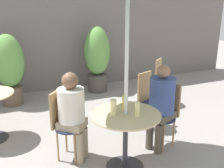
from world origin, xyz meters
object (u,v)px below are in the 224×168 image
(bistro_chair_0, at_px, (167,109))
(seated_person_1, at_px, (72,109))
(cafe_table_near, at_px, (125,127))
(potted_plant_1, at_px, (97,57))
(beer_glass_1, at_px, (113,107))
(bistro_chair_1, at_px, (63,119))
(potted_plant_0, at_px, (9,66))
(bistro_chair_4, at_px, (148,96))
(beer_glass_0, at_px, (125,102))
(seated_person_0, at_px, (161,101))
(beer_glass_2, at_px, (137,109))
(bistro_chair_3, at_px, (162,78))

(bistro_chair_0, relative_size, seated_person_1, 0.78)
(cafe_table_near, distance_m, potted_plant_1, 3.02)
(cafe_table_near, xyz_separation_m, beer_glass_1, (-0.14, 0.03, 0.27))
(bistro_chair_1, distance_m, seated_person_1, 0.21)
(cafe_table_near, xyz_separation_m, potted_plant_0, (-1.12, 2.82, 0.24))
(bistro_chair_1, bearing_deg, bistro_chair_0, -60.00)
(cafe_table_near, height_order, bistro_chair_4, bistro_chair_4)
(beer_glass_0, relative_size, potted_plant_1, 0.12)
(seated_person_0, relative_size, potted_plant_0, 0.85)
(beer_glass_1, distance_m, potted_plant_0, 2.96)
(bistro_chair_1, height_order, seated_person_1, seated_person_1)
(seated_person_0, bearing_deg, bistro_chair_4, 144.62)
(bistro_chair_0, bearing_deg, beer_glass_0, -98.68)
(potted_plant_0, bearing_deg, beer_glass_0, -66.34)
(bistro_chair_1, height_order, beer_glass_2, bistro_chair_1)
(bistro_chair_1, distance_m, potted_plant_0, 2.35)
(seated_person_0, height_order, potted_plant_0, potted_plant_0)
(bistro_chair_0, xyz_separation_m, bistro_chair_3, (0.83, 1.36, 0.00))
(seated_person_0, bearing_deg, potted_plant_1, 158.52)
(bistro_chair_3, height_order, potted_plant_0, potted_plant_0)
(cafe_table_near, relative_size, bistro_chair_0, 0.91)
(seated_person_0, height_order, potted_plant_1, potted_plant_1)
(bistro_chair_3, xyz_separation_m, beer_glass_2, (-1.52, -1.76, 0.27))
(bistro_chair_3, xyz_separation_m, potted_plant_0, (-2.73, 1.19, 0.24))
(bistro_chair_0, height_order, bistro_chair_1, same)
(beer_glass_0, relative_size, beer_glass_1, 0.92)
(bistro_chair_4, xyz_separation_m, seated_person_0, (-0.18, -0.63, 0.17))
(seated_person_1, relative_size, potted_plant_0, 0.83)
(bistro_chair_0, relative_size, bistro_chair_3, 1.00)
(bistro_chair_0, height_order, potted_plant_1, potted_plant_1)
(bistro_chair_4, distance_m, beer_glass_0, 1.09)
(bistro_chair_0, distance_m, bistro_chair_1, 1.43)
(seated_person_0, distance_m, beer_glass_0, 0.61)
(bistro_chair_3, bearing_deg, seated_person_1, 170.11)
(bistro_chair_4, bearing_deg, bistro_chair_1, 171.57)
(bistro_chair_0, xyz_separation_m, seated_person_0, (-0.14, -0.05, 0.17))
(beer_glass_2, bearing_deg, potted_plant_0, 112.31)
(bistro_chair_0, height_order, beer_glass_1, bistro_chair_0)
(bistro_chair_4, bearing_deg, seated_person_0, -126.79)
(beer_glass_2, distance_m, potted_plant_0, 3.18)
(bistro_chair_4, height_order, beer_glass_0, bistro_chair_4)
(bistro_chair_1, bearing_deg, seated_person_0, -63.15)
(bistro_chair_4, distance_m, seated_person_1, 1.41)
(bistro_chair_3, height_order, potted_plant_1, potted_plant_1)
(bistro_chair_4, distance_m, potted_plant_0, 2.78)
(potted_plant_0, bearing_deg, bistro_chair_3, -23.47)
(beer_glass_2, bearing_deg, bistro_chair_0, 29.65)
(potted_plant_0, bearing_deg, cafe_table_near, -68.30)
(beer_glass_0, distance_m, potted_plant_1, 2.87)
(seated_person_1, distance_m, beer_glass_1, 0.57)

